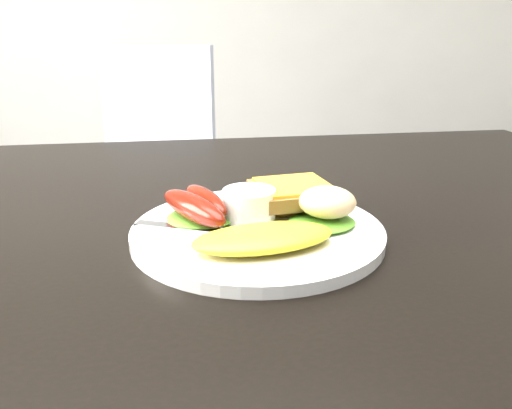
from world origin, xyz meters
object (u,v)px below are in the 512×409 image
person (152,97)px  plate (258,232)px  dining_chair (161,197)px  dining_table (260,218)px

person → plate: bearing=95.5°
dining_chair → plate: plate is taller
dining_table → person: size_ratio=0.73×
dining_chair → dining_table: bearing=-60.7°
dining_table → person: (-0.14, 0.50, 0.09)m
dining_chair → plate: size_ratio=1.50×
dining_chair → plate: 1.12m
dining_table → dining_chair: dining_table is taller
dining_table → dining_chair: 1.02m
person → plate: size_ratio=6.40×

